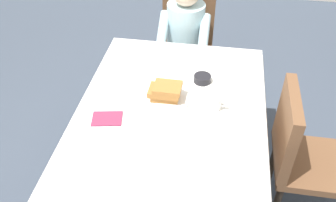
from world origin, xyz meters
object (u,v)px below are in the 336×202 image
Objects in this scene: dining_table_main at (171,122)px; chair_right_side at (298,150)px; syrup_pitcher at (127,83)px; fork_left_of_plate at (135,99)px; plate_breakfast at (166,100)px; diner_person at (185,34)px; breakfast_stack at (166,91)px; chair_diner at (187,39)px; cup_coffee at (215,103)px; knife_right_of_plate at (197,106)px; spoon_near_edge at (149,139)px; bowl_butter at (202,79)px.

dining_table_main is 0.78m from chair_right_side.
syrup_pitcher is 0.14m from fork_left_of_plate.
diner_person is at bearing 90.11° from plate_breakfast.
dining_table_main is 8.47× the size of fork_left_of_plate.
breakfast_stack is (-0.00, -0.92, 0.14)m from diner_person.
chair_right_side is 0.87m from breakfast_stack.
chair_diner is at bearing -90.00° from diner_person.
dining_table_main is 1.64× the size of chair_diner.
diner_person is (-0.00, -0.16, 0.14)m from chair_diner.
cup_coffee reaches higher than knife_right_of_plate.
syrup_pitcher is (-0.26, 0.09, 0.03)m from plate_breakfast.
diner_person is 0.89m from syrup_pitcher.
cup_coffee is 0.45m from spoon_near_edge.
knife_right_of_plate is at bearing -13.87° from syrup_pitcher.
knife_right_of_plate is (0.15, 0.06, 0.09)m from dining_table_main.
diner_person is (-0.04, 1.01, 0.02)m from dining_table_main.
diner_person is 9.91× the size of cup_coffee.
chair_right_side reaches higher than knife_right_of_plate.
diner_person is 0.93m from plate_breakfast.
cup_coffee reaches higher than syrup_pitcher.
knife_right_of_plate is (0.45, -0.11, -0.04)m from syrup_pitcher.
diner_person is 7.47× the size of spoon_near_edge.
diner_person is 1.31m from chair_right_side.
cup_coffee is at bearing 107.03° from diner_person.
chair_right_side is (0.81, -1.01, -0.14)m from diner_person.
bowl_butter is at bearing 47.19° from breakfast_stack.
cup_coffee is (0.29, -0.96, 0.11)m from diner_person.
spoon_near_edge is at bearing 88.52° from chair_diner.
diner_person is 4.00× the size of plate_breakfast.
diner_person is 0.74m from bowl_butter.
breakfast_stack is 0.34m from spoon_near_edge.
breakfast_stack reaches higher than fork_left_of_plate.
dining_table_main is 5.44× the size of plate_breakfast.
chair_right_side is at bearing -6.31° from cup_coffee.
fork_left_of_plate is (-0.19, -0.95, 0.07)m from diner_person.
plate_breakfast is at bearing -130.85° from bowl_butter.
spoon_near_edge is (-0.03, -0.34, -0.06)m from breakfast_stack.
bowl_butter is 1.37× the size of syrup_pitcher.
dining_table_main is 1.36× the size of diner_person.
breakfast_stack is 1.78× the size of bowl_butter.
diner_person reaches higher than fork_left_of_plate.
breakfast_stack is (-0.00, -1.08, 0.27)m from chair_diner.
fork_left_of_plate is (0.07, -0.11, -0.04)m from syrup_pitcher.
diner_person is 5.73× the size of breakfast_stack.
diner_person is 1.26m from spoon_near_edge.
breakfast_stack is at bearing -132.81° from bowl_butter.
chair_diner is at bearing 90.09° from plate_breakfast.
plate_breakfast is at bearing 90.09° from chair_diner.
fork_left_of_plate is at bearing -173.99° from plate_breakfast.
fork_left_of_plate is at bearing 80.34° from chair_diner.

